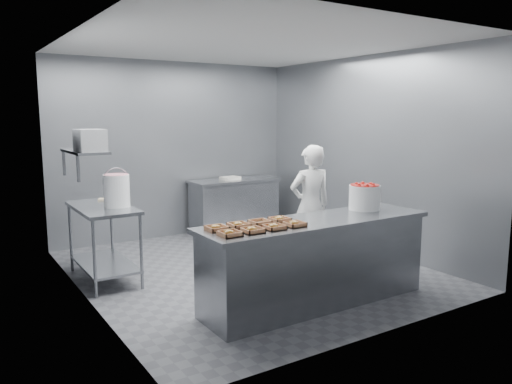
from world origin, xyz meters
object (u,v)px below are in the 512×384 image
glaze_bucket (117,190)px  tray_5 (238,225)px  tray_0 (230,233)px  worker (310,206)px  back_counter (234,206)px  strawberry_tub (364,196)px  tray_4 (216,228)px  tray_3 (294,224)px  service_counter (316,261)px  tray_1 (252,230)px  tray_2 (274,227)px  tray_6 (260,222)px  prep_table (103,231)px  appliance (90,140)px  tray_7 (279,219)px

glaze_bucket → tray_5: bearing=-69.1°
tray_0 → worker: size_ratio=0.12×
back_counter → strawberry_tub: (-0.10, -3.12, 0.60)m
tray_4 → tray_3: bearing=-19.2°
service_counter → tray_1: (-0.86, -0.13, 0.47)m
tray_5 → tray_0: bearing=-133.8°
back_counter → tray_2: tray_2 is taller
tray_5 → worker: 1.94m
strawberry_tub → glaze_bucket: size_ratio=0.75×
tray_0 → tray_4: bearing=90.0°
tray_5 → glaze_bucket: glaze_bucket is taller
back_counter → tray_6: size_ratio=8.01×
tray_6 → prep_table: bearing=119.5°
glaze_bucket → appliance: (-0.31, -0.14, 0.59)m
service_counter → glaze_bucket: size_ratio=5.66×
tray_4 → glaze_bucket: 1.75m
tray_0 → tray_4: same height
tray_4 → strawberry_tub: bearing=0.2°
tray_1 → glaze_bucket: glaze_bucket is taller
tray_1 → tray_7: bearing=27.5°
tray_2 → tray_6: (0.00, 0.25, -0.00)m
prep_table → tray_4: (0.55, -1.82, 0.33)m
back_counter → tray_4: 3.74m
service_counter → tray_1: size_ratio=13.88×
prep_table → tray_2: bearing=-63.7°
appliance → service_counter: bearing=-45.6°
back_counter → appliance: bearing=-150.0°
tray_3 → tray_7: size_ratio=1.00×
tray_0 → tray_3: same height
tray_1 → tray_2: bearing=0.0°
prep_table → worker: worker is taller
tray_4 → glaze_bucket: glaze_bucket is taller
worker → glaze_bucket: size_ratio=3.45×
tray_0 → tray_1: bearing=0.0°
tray_2 → tray_3: bearing=0.0°
tray_3 → tray_6: size_ratio=1.00×
tray_7 → appliance: bearing=132.8°
service_counter → strawberry_tub: 1.01m
tray_7 → strawberry_tub: (1.18, 0.01, 0.13)m
tray_1 → appliance: size_ratio=0.57×
tray_0 → worker: worker is taller
tray_3 → appliance: appliance is taller
service_counter → tray_6: 0.79m
tray_5 → tray_7: same height
tray_2 → tray_7: (0.24, 0.25, 0.00)m
worker → tray_5: bearing=40.3°
tray_4 → worker: worker is taller
back_counter → tray_1: 3.84m
service_counter → back_counter: 3.37m
worker → appliance: bearing=-2.5°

